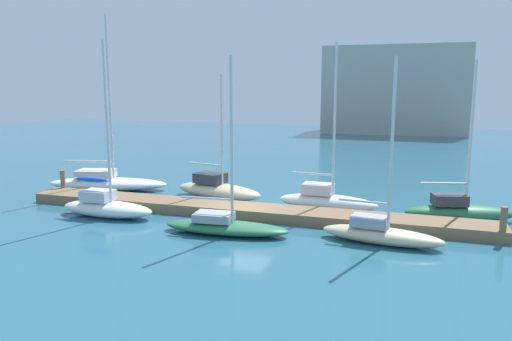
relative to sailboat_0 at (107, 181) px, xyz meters
name	(u,v)px	position (x,y,z in m)	size (l,w,h in m)	color
ground_plane	(244,216)	(10.38, -3.20, -0.55)	(120.00, 120.00, 0.00)	#286075
dock_pier	(244,211)	(10.38, -3.20, -0.29)	(24.31, 1.98, 0.51)	#846647
dock_piling_near_end	(63,183)	(-1.37, -2.36, 0.23)	(0.28, 0.28, 1.57)	#846647
dock_piling_far_end	(503,225)	(22.13, -4.04, 0.23)	(0.28, 0.28, 1.57)	#846647
sailboat_0	(107,181)	(0.00, 0.00, 0.00)	(7.86, 3.77, 10.77)	white
sailboat_1	(106,205)	(3.84, -5.55, 0.04)	(5.03, 1.62, 8.66)	white
sailboat_2	(217,189)	(7.62, -0.04, 0.02)	(5.93, 2.99, 7.15)	beige
sailboat_3	(225,224)	(10.61, -6.37, -0.13)	(5.77, 2.03, 7.79)	#2D7047
sailboat_4	(326,199)	(14.17, -0.79, 0.04)	(5.38, 1.77, 8.66)	white
sailboat_5	(380,232)	(17.28, -5.61, -0.05)	(5.17, 1.96, 7.66)	beige
sailboat_6	(459,210)	(20.67, -0.90, 0.00)	(5.46, 2.61, 7.70)	#2D7047
harbor_building_distant	(395,90)	(15.51, 46.35, 5.45)	(19.34, 9.22, 12.00)	#ADA89E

